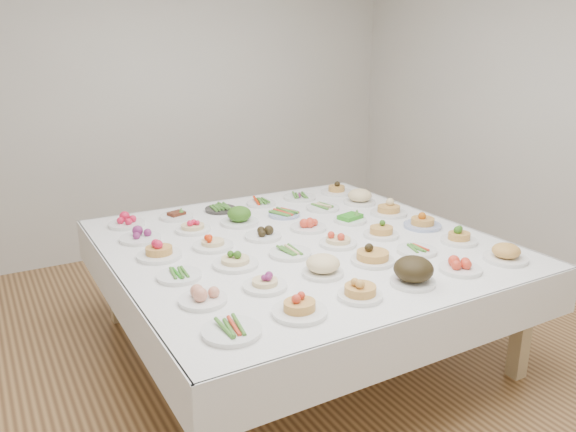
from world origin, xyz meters
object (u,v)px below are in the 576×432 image
dish_0 (232,329)px  dish_18 (159,246)px  display_table (300,251)px  dish_35 (337,187)px

dish_0 → dish_18: (0.00, 1.05, 0.04)m
display_table → dish_0: (-0.87, -0.88, 0.09)m
display_table → dish_18: dish_18 is taller
dish_18 → dish_35: 1.88m
display_table → dish_0: dish_0 is taller
dish_18 → dish_35: dish_18 is taller
dish_35 → dish_18: bearing=-158.3°
dish_0 → dish_18: bearing=89.7°
display_table → dish_18: bearing=168.8°
display_table → dish_0: bearing=-134.8°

